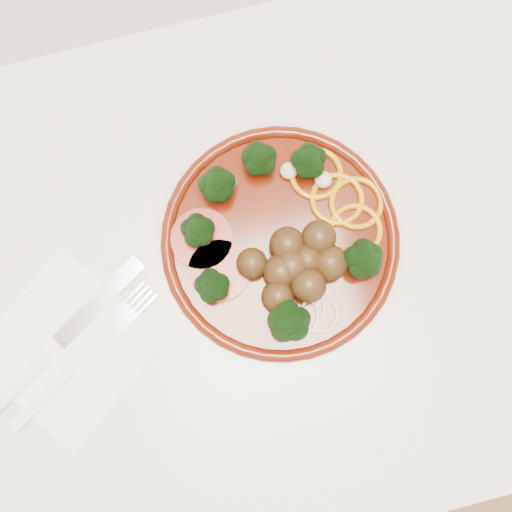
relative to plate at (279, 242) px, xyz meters
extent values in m
cube|color=beige|center=(0.10, -0.02, -0.48)|extent=(2.40, 0.60, 0.87)
cube|color=silver|center=(0.10, -0.02, -0.03)|extent=(2.40, 0.60, 0.03)
cylinder|color=#4A1105|center=(0.00, 0.00, -0.01)|extent=(0.26, 0.26, 0.01)
torus|color=#4A1105|center=(0.00, 0.00, -0.01)|extent=(0.26, 0.26, 0.01)
sphere|color=#412810|center=(-0.02, -0.06, 0.01)|extent=(0.04, 0.04, 0.04)
sphere|color=#412810|center=(0.01, -0.01, 0.01)|extent=(0.04, 0.04, 0.04)
sphere|color=#412810|center=(0.05, -0.04, 0.01)|extent=(0.04, 0.04, 0.04)
sphere|color=#412810|center=(0.02, -0.05, 0.01)|extent=(0.04, 0.04, 0.04)
sphere|color=#412810|center=(0.04, -0.01, 0.01)|extent=(0.04, 0.04, 0.04)
sphere|color=#412810|center=(-0.04, -0.02, 0.01)|extent=(0.04, 0.04, 0.04)
sphere|color=#412810|center=(-0.01, -0.03, 0.01)|extent=(0.04, 0.04, 0.04)
sphere|color=#412810|center=(0.02, -0.03, 0.01)|extent=(0.04, 0.04, 0.04)
sphere|color=#412810|center=(0.00, -0.03, 0.01)|extent=(0.04, 0.04, 0.04)
torus|color=#B47306|center=(0.07, 0.03, 0.00)|extent=(0.06, 0.06, 0.01)
torus|color=#B47306|center=(0.08, -0.01, 0.00)|extent=(0.06, 0.06, 0.01)
torus|color=#B47306|center=(0.06, 0.06, 0.00)|extent=(0.06, 0.06, 0.01)
torus|color=#B47306|center=(0.09, 0.02, 0.00)|extent=(0.06, 0.06, 0.01)
cylinder|color=#720A07|center=(-0.08, 0.02, 0.00)|extent=(0.07, 0.07, 0.01)
cylinder|color=#720A07|center=(-0.07, -0.01, 0.00)|extent=(0.07, 0.07, 0.01)
torus|color=beige|center=(0.00, -0.08, 0.00)|extent=(0.05, 0.05, 0.00)
torus|color=beige|center=(0.02, -0.09, 0.00)|extent=(0.04, 0.04, 0.00)
torus|color=beige|center=(0.00, -0.07, 0.00)|extent=(0.06, 0.06, 0.00)
ellipsoid|color=#C6B793|center=(0.03, 0.07, 0.00)|extent=(0.02, 0.02, 0.01)
ellipsoid|color=#C6B793|center=(-0.04, 0.08, 0.00)|extent=(0.02, 0.02, 0.01)
ellipsoid|color=#C6B793|center=(0.06, 0.05, 0.00)|extent=(0.02, 0.02, 0.01)
cube|color=white|center=(-0.25, -0.05, -0.02)|extent=(0.22, 0.22, 0.00)
cube|color=silver|center=(-0.21, -0.01, -0.01)|extent=(0.12, 0.08, 0.00)
cube|color=white|center=(-0.31, -0.08, -0.01)|extent=(0.09, 0.06, 0.01)
cube|color=white|center=(-0.29, -0.10, -0.01)|extent=(0.08, 0.06, 0.01)
cube|color=silver|center=(-0.19, -0.04, -0.01)|extent=(0.04, 0.03, 0.00)
cube|color=silver|center=(-0.16, -0.03, -0.01)|extent=(0.03, 0.02, 0.00)
cube|color=silver|center=(-0.16, -0.02, -0.01)|extent=(0.03, 0.02, 0.00)
cube|color=silver|center=(-0.16, -0.02, -0.01)|extent=(0.03, 0.02, 0.00)
cube|color=silver|center=(-0.17, -0.01, -0.01)|extent=(0.03, 0.02, 0.00)
camera|label=1|loc=(-0.05, -0.10, 0.68)|focal=45.00mm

